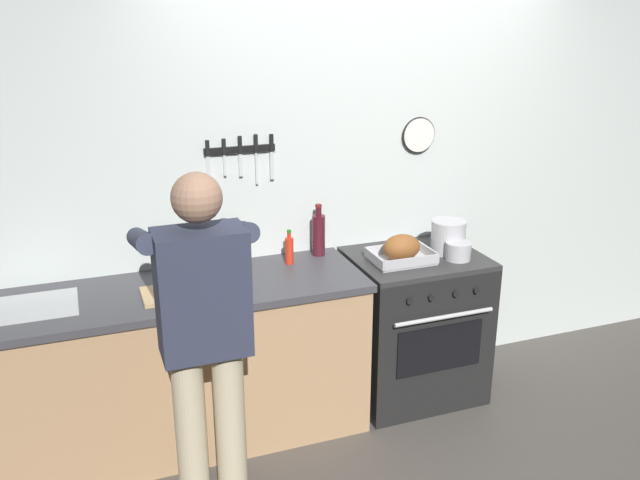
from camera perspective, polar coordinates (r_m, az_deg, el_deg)
The scene contains 12 objects.
wall_back at distance 4.11m, azimuth 3.31°, elevation 5.19°, with size 6.00×0.13×2.60m.
counter_block at distance 3.78m, azimuth -12.00°, elevation -10.26°, with size 2.03×0.65×0.90m.
stove at distance 4.18m, azimuth 7.86°, elevation -7.11°, with size 0.76×0.67×0.90m.
person_cook at distance 3.01m, azimuth -9.72°, elevation -7.51°, with size 0.51×0.63×1.66m.
roasting_pan at distance 3.88m, azimuth 6.87°, elevation -0.85°, with size 0.35×0.26×0.16m.
stock_pot at distance 4.07m, azimuth 10.71°, elevation 0.28°, with size 0.20×0.20×0.19m.
saucepan at distance 3.98m, azimuth 11.52°, elevation -0.90°, with size 0.15×0.15×0.10m.
cutting_board at distance 3.52m, azimuth -11.81°, elevation -4.35°, with size 0.36×0.24×0.02m, color tan.
bottle_vinegar at distance 3.86m, azimuth -6.38°, elevation -0.47°, with size 0.06×0.06×0.24m.
bottle_wine_red at distance 3.94m, azimuth -0.12°, elevation 0.51°, with size 0.08×0.08×0.31m.
bottle_hot_sauce at distance 3.83m, azimuth -2.60°, elevation -0.83°, with size 0.05×0.05×0.20m.
bottle_soy_sauce at distance 3.75m, azimuth -11.59°, elevation -1.53°, with size 0.06×0.06×0.22m.
Camera 1 is at (-1.60, -2.30, 2.29)m, focal length 38.10 mm.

